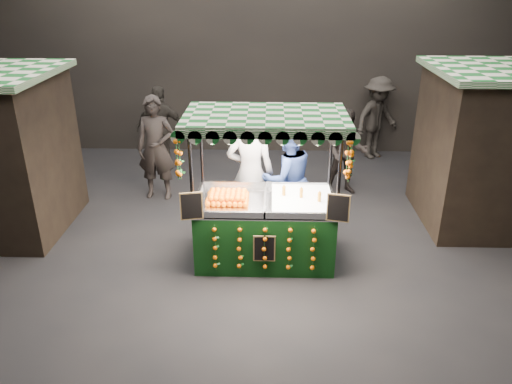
{
  "coord_description": "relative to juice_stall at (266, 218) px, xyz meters",
  "views": [
    {
      "loc": [
        0.38,
        -6.33,
        3.96
      ],
      "look_at": [
        0.18,
        0.37,
        0.96
      ],
      "focal_mm": 34.93,
      "sensor_mm": 36.0,
      "label": 1
    }
  ],
  "objects": [
    {
      "name": "ground",
      "position": [
        -0.32,
        -0.07,
        -0.69
      ],
      "size": [
        12.0,
        12.0,
        0.0
      ],
      "primitive_type": "plane",
      "color": "black",
      "rests_on": "ground"
    },
    {
      "name": "market_hall",
      "position": [
        -0.32,
        -0.07,
        2.7
      ],
      "size": [
        12.1,
        10.1,
        5.05
      ],
      "color": "black",
      "rests_on": "ground"
    },
    {
      "name": "juice_stall",
      "position": [
        0.0,
        0.0,
        0.0
      ],
      "size": [
        2.28,
        1.34,
        2.21
      ],
      "color": "#0B330E",
      "rests_on": "ground"
    },
    {
      "name": "vendor_grey",
      "position": [
        -0.25,
        0.87,
        0.34
      ],
      "size": [
        0.76,
        0.51,
        2.05
      ],
      "rotation": [
        0.0,
        0.0,
        3.12
      ],
      "color": "gray",
      "rests_on": "ground"
    },
    {
      "name": "vendor_blue",
      "position": [
        0.33,
        0.95,
        0.22
      ],
      "size": [
        1.07,
        0.96,
        1.82
      ],
      "rotation": [
        0.0,
        0.0,
        3.51
      ],
      "color": "navy",
      "rests_on": "ground"
    },
    {
      "name": "shopper_0",
      "position": [
        -2.04,
        2.19,
        0.28
      ],
      "size": [
        0.74,
        0.51,
        1.94
      ],
      "rotation": [
        0.0,
        0.0,
        -0.07
      ],
      "color": "#2B2623",
      "rests_on": "ground"
    },
    {
      "name": "shopper_1",
      "position": [
        1.49,
        2.51,
        0.14
      ],
      "size": [
        0.91,
        0.77,
        1.65
      ],
      "rotation": [
        0.0,
        0.0,
        -0.2
      ],
      "color": "black",
      "rests_on": "ground"
    },
    {
      "name": "shopper_2",
      "position": [
        -2.24,
        3.61,
        0.22
      ],
      "size": [
        1.09,
        0.51,
        1.81
      ],
      "rotation": [
        0.0,
        0.0,
        3.08
      ],
      "color": "#292621",
      "rests_on": "ground"
    },
    {
      "name": "shopper_3",
      "position": [
        2.44,
        4.53,
        0.24
      ],
      "size": [
        1.37,
        1.26,
        1.85
      ],
      "rotation": [
        0.0,
        0.0,
        0.63
      ],
      "color": "#2C2824",
      "rests_on": "ground"
    },
    {
      "name": "shopper_4",
      "position": [
        -4.82,
        2.83,
        0.16
      ],
      "size": [
        0.97,
        0.82,
        1.7
      ],
      "rotation": [
        0.0,
        0.0,
        3.54
      ],
      "color": "black",
      "rests_on": "ground"
    }
  ]
}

